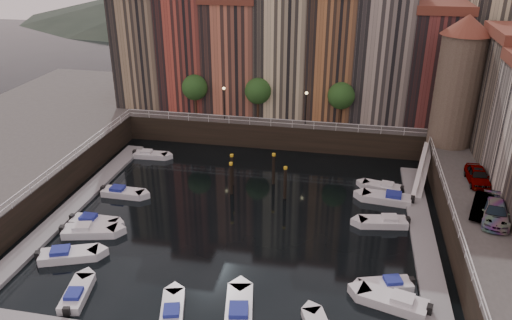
% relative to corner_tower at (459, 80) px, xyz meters
% --- Properties ---
extents(ground, '(200.00, 200.00, 0.00)m').
position_rel_corner_tower_xyz_m(ground, '(-20.00, -14.50, -10.19)').
color(ground, black).
rests_on(ground, ground).
extents(quay_far, '(80.00, 20.00, 3.00)m').
position_rel_corner_tower_xyz_m(quay_far, '(-20.00, 11.50, -8.69)').
color(quay_far, black).
rests_on(quay_far, ground).
extents(dock_left, '(2.00, 28.00, 0.35)m').
position_rel_corner_tower_xyz_m(dock_left, '(-36.20, -15.50, -10.02)').
color(dock_left, gray).
rests_on(dock_left, ground).
extents(dock_right, '(2.00, 28.00, 0.35)m').
position_rel_corner_tower_xyz_m(dock_right, '(-3.80, -15.50, -10.02)').
color(dock_right, gray).
rests_on(dock_right, ground).
extents(far_terrace, '(48.70, 10.30, 17.50)m').
position_rel_corner_tower_xyz_m(far_terrace, '(-16.69, 9.00, 0.76)').
color(far_terrace, '#967E5F').
rests_on(far_terrace, quay_far).
extents(corner_tower, '(5.20, 5.20, 13.80)m').
position_rel_corner_tower_xyz_m(corner_tower, '(0.00, 0.00, 0.00)').
color(corner_tower, '#6B5B4C').
rests_on(corner_tower, quay_right).
extents(promenade_trees, '(21.20, 3.20, 5.20)m').
position_rel_corner_tower_xyz_m(promenade_trees, '(-21.33, 3.70, -3.61)').
color(promenade_trees, black).
rests_on(promenade_trees, quay_far).
extents(street_lamps, '(10.36, 0.36, 4.18)m').
position_rel_corner_tower_xyz_m(street_lamps, '(-21.00, 2.70, -4.30)').
color(street_lamps, black).
rests_on(street_lamps, quay_far).
extents(railings, '(36.08, 34.04, 0.52)m').
position_rel_corner_tower_xyz_m(railings, '(-20.00, -9.62, -6.41)').
color(railings, white).
rests_on(railings, ground).
extents(gangway, '(2.78, 8.32, 3.73)m').
position_rel_corner_tower_xyz_m(gangway, '(-2.90, -4.50, -8.28)').
color(gangway, white).
rests_on(gangway, ground).
extents(mooring_pilings, '(6.18, 3.38, 3.78)m').
position_rel_corner_tower_xyz_m(mooring_pilings, '(-19.74, -9.27, -8.54)').
color(mooring_pilings, black).
rests_on(mooring_pilings, ground).
extents(boat_left_0, '(4.90, 3.24, 1.11)m').
position_rel_corner_tower_xyz_m(boat_left_0, '(-32.34, -23.88, -9.82)').
color(boat_left_0, silver).
rests_on(boat_left_0, ground).
extents(boat_left_1, '(4.97, 2.78, 1.11)m').
position_rel_corner_tower_xyz_m(boat_left_1, '(-32.42, -20.26, -9.82)').
color(boat_left_1, silver).
rests_on(boat_left_1, ground).
extents(boat_left_2, '(4.46, 1.63, 1.03)m').
position_rel_corner_tower_xyz_m(boat_left_2, '(-32.76, -18.73, -9.85)').
color(boat_left_2, silver).
rests_on(boat_left_2, ground).
extents(boat_left_3, '(4.43, 1.65, 1.02)m').
position_rel_corner_tower_xyz_m(boat_left_3, '(-32.63, -13.04, -9.85)').
color(boat_left_3, silver).
rests_on(boat_left_3, ground).
extents(boat_left_4, '(4.14, 1.66, 0.94)m').
position_rel_corner_tower_xyz_m(boat_left_4, '(-33.49, -3.63, -9.88)').
color(boat_left_4, silver).
rests_on(boat_left_4, ground).
extents(boat_right_0, '(5.20, 3.10, 1.17)m').
position_rel_corner_tower_xyz_m(boat_right_0, '(-6.70, -24.56, -9.80)').
color(boat_right_0, silver).
rests_on(boat_right_0, ground).
extents(boat_right_1, '(4.21, 2.59, 0.95)m').
position_rel_corner_tower_xyz_m(boat_right_1, '(-7.14, -22.68, -9.88)').
color(boat_right_1, silver).
rests_on(boat_right_1, ground).
extents(boat_right_2, '(4.61, 2.29, 1.03)m').
position_rel_corner_tower_xyz_m(boat_right_2, '(-7.01, -13.69, -9.85)').
color(boat_right_2, silver).
rests_on(boat_right_2, ground).
extents(boat_right_3, '(5.06, 2.31, 1.14)m').
position_rel_corner_tower_xyz_m(boat_right_3, '(-6.51, -9.16, -9.81)').
color(boat_right_3, silver).
rests_on(boat_right_3, ground).
extents(boat_right_4, '(4.20, 2.30, 0.94)m').
position_rel_corner_tower_xyz_m(boat_right_4, '(-6.91, -6.66, -9.88)').
color(boat_right_4, silver).
rests_on(boat_right_4, ground).
extents(boat_near_0, '(2.26, 4.36, 0.98)m').
position_rel_corner_tower_xyz_m(boat_near_0, '(-29.16, -28.11, -9.86)').
color(boat_near_0, silver).
rests_on(boat_near_0, ground).
extents(boat_near_1, '(2.54, 4.33, 0.97)m').
position_rel_corner_tower_xyz_m(boat_near_1, '(-21.78, -28.42, -9.87)').
color(boat_near_1, silver).
rests_on(boat_near_1, ground).
extents(boat_near_2, '(2.68, 5.19, 1.16)m').
position_rel_corner_tower_xyz_m(boat_near_2, '(-17.26, -27.56, -9.80)').
color(boat_near_2, silver).
rests_on(boat_near_2, ground).
extents(car_a, '(1.85, 4.35, 1.47)m').
position_rel_corner_tower_xyz_m(car_a, '(1.12, -9.64, -6.46)').
color(car_a, gray).
rests_on(car_a, quay_right).
extents(car_b, '(2.62, 4.41, 1.37)m').
position_rel_corner_tower_xyz_m(car_b, '(0.38, -15.35, -6.51)').
color(car_b, gray).
rests_on(car_b, quay_right).
extents(car_c, '(2.86, 5.29, 1.46)m').
position_rel_corner_tower_xyz_m(car_c, '(1.14, -16.30, -6.47)').
color(car_c, gray).
rests_on(car_c, quay_right).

